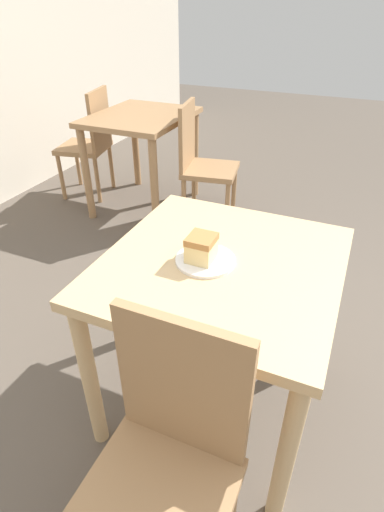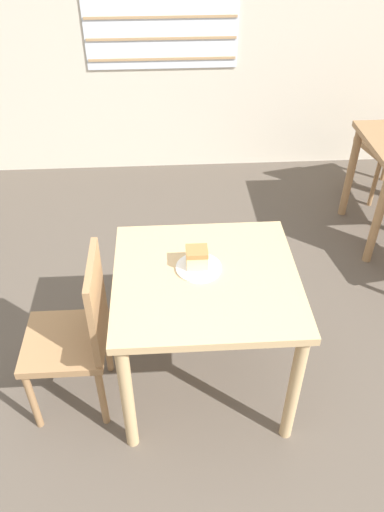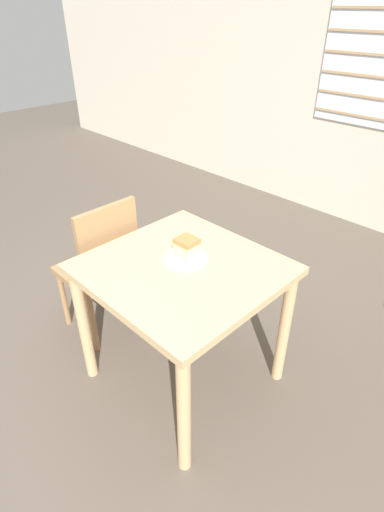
{
  "view_description": "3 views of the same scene",
  "coord_description": "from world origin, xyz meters",
  "views": [
    {
      "loc": [
        -1.04,
        0.16,
        1.56
      ],
      "look_at": [
        0.02,
        0.62,
        0.8
      ],
      "focal_mm": 28.0,
      "sensor_mm": 36.0,
      "label": 1
    },
    {
      "loc": [
        -0.08,
        -1.21,
        2.28
      ],
      "look_at": [
        0.04,
        0.62,
        0.81
      ],
      "focal_mm": 35.0,
      "sensor_mm": 36.0,
      "label": 2
    },
    {
      "loc": [
        1.24,
        -0.55,
        1.82
      ],
      "look_at": [
        0.08,
        0.61,
        0.77
      ],
      "focal_mm": 28.0,
      "sensor_mm": 36.0,
      "label": 3
    }
  ],
  "objects": [
    {
      "name": "ground_plane",
      "position": [
        0.0,
        0.0,
        0.0
      ],
      "size": [
        14.0,
        14.0,
        0.0
      ],
      "primitive_type": "plane",
      "color": "brown"
    },
    {
      "name": "dining_table_near",
      "position": [
        0.1,
        0.53,
        0.64
      ],
      "size": [
        0.87,
        0.84,
        0.76
      ],
      "color": "tan",
      "rests_on": "ground_plane"
    },
    {
      "name": "chair_near_window",
      "position": [
        -0.52,
        0.46,
        0.49
      ],
      "size": [
        0.4,
        0.4,
        0.92
      ],
      "rotation": [
        0.0,
        0.0,
        -1.57
      ],
      "color": "#9E754C",
      "rests_on": "ground_plane"
    },
    {
      "name": "plate",
      "position": [
        0.07,
        0.59,
        0.76
      ],
      "size": [
        0.22,
        0.22,
        0.01
      ],
      "color": "white",
      "rests_on": "dining_table_near"
    },
    {
      "name": "cake_slice",
      "position": [
        0.06,
        0.6,
        0.82
      ],
      "size": [
        0.1,
        0.09,
        0.09
      ],
      "color": "#E5CC89",
      "rests_on": "plate"
    }
  ]
}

